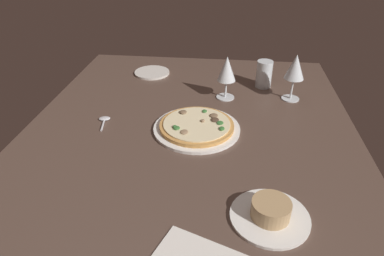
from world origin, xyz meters
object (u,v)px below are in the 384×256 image
pizza_main (197,127)px  wine_glass_near (295,68)px  ramekin_on_saucer (270,213)px  water_glass (264,75)px  side_plate (152,73)px  spoon (104,120)px  wine_glass_far (227,70)px

pizza_main → wine_glass_near: (-26.55, 33.72, 11.44)cm
ramekin_on_saucer → water_glass: 74.42cm
wine_glass_near → side_plate: size_ratio=1.14×
pizza_main → side_plate: size_ratio=1.83×
water_glass → ramekin_on_saucer: bearing=-2.3°
water_glass → spoon: (34.98, -56.17, -4.51)cm
ramekin_on_saucer → spoon: bearing=-126.5°
pizza_main → ramekin_on_saucer: 42.67cm
pizza_main → water_glass: (-37.07, 23.83, 3.78)cm
water_glass → side_plate: water_glass is taller
side_plate → spoon: 44.18cm
side_plate → spoon: bearing=-9.8°
side_plate → pizza_main: bearing=28.6°
wine_glass_far → spoon: wine_glass_far is taller
pizza_main → ramekin_on_saucer: size_ratio=1.53×
pizza_main → spoon: size_ratio=3.08×
ramekin_on_saucer → water_glass: water_glass is taller
pizza_main → wine_glass_near: wine_glass_near is taller
pizza_main → spoon: bearing=-93.7°
ramekin_on_saucer → side_plate: (-82.85, -45.71, -1.34)cm
pizza_main → spoon: pizza_main is taller
pizza_main → wine_glass_far: (-24.93, 8.67, 10.12)cm
wine_glass_near → pizza_main: bearing=-51.8°
water_glass → side_plate: size_ratio=0.71×
pizza_main → wine_glass_far: size_ratio=1.71×
wine_glass_far → side_plate: 40.87cm
side_plate → water_glass: bearing=80.0°
ramekin_on_saucer → water_glass: bearing=177.7°
spoon → wine_glass_far: bearing=119.1°
ramekin_on_saucer → spoon: size_ratio=2.01×
ramekin_on_saucer → wine_glass_near: bearing=168.6°
ramekin_on_saucer → wine_glass_near: wine_glass_near is taller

